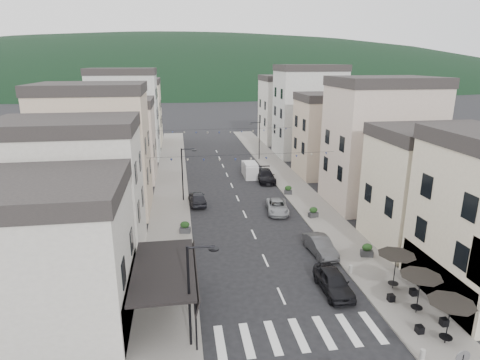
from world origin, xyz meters
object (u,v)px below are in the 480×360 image
object	(u,v)px
parked_car_c	(277,207)
parked_car_e	(197,198)
parked_car_b	(320,246)
pedestrian_a	(162,270)
pedestrian_b	(183,252)
parked_car_d	(266,176)
delivery_van	(250,169)
parked_car_a	(334,282)

from	to	relation	value
parked_car_c	parked_car_e	xyz separation A→B (m)	(-8.01, 3.66, 0.10)
parked_car_e	parked_car_b	bearing A→B (deg)	121.07
parked_car_c	pedestrian_a	xyz separation A→B (m)	(-11.25, -12.21, 0.42)
pedestrian_a	pedestrian_b	size ratio (longest dim) A/B	1.17
parked_car_d	pedestrian_a	size ratio (longest dim) A/B	2.77
delivery_van	pedestrian_a	bearing A→B (deg)	-112.12
parked_car_a	parked_car_d	distance (m)	26.16
parked_car_d	delivery_van	distance (m)	3.00
pedestrian_a	pedestrian_b	world-z (taller)	pedestrian_a
parked_car_b	pedestrian_a	distance (m)	12.73
parked_car_a	pedestrian_b	world-z (taller)	pedestrian_b
delivery_van	pedestrian_a	xyz separation A→B (m)	(-10.81, -25.82, 0.06)
delivery_van	pedestrian_b	bearing A→B (deg)	-111.35
parked_car_d	delivery_van	xyz separation A→B (m)	(-1.64, 2.50, 0.24)
pedestrian_a	parked_car_b	bearing A→B (deg)	-12.64
parked_car_b	pedestrian_b	xyz separation A→B (m)	(-10.94, 0.09, 0.22)
parked_car_b	parked_car_e	world-z (taller)	parked_car_e
parked_car_b	parked_car_c	distance (m)	9.63
parked_car_a	parked_car_b	distance (m)	5.56
pedestrian_b	delivery_van	bearing A→B (deg)	85.17
parked_car_a	parked_car_e	xyz separation A→B (m)	(-8.19, 18.68, -0.01)
parked_car_e	pedestrian_a	distance (m)	16.20
delivery_van	pedestrian_b	distance (m)	24.88
parked_car_b	pedestrian_b	distance (m)	10.94
delivery_van	parked_car_a	bearing A→B (deg)	-88.14
parked_car_a	delivery_van	world-z (taller)	delivery_van
parked_car_a	parked_car_d	size ratio (longest dim) A/B	0.84
parked_car_a	delivery_van	distance (m)	28.64
parked_car_e	delivery_van	size ratio (longest dim) A/B	1.00
parked_car_b	pedestrian_a	xyz separation A→B (m)	(-12.45, -2.65, 0.36)
parked_car_a	parked_car_b	xyz separation A→B (m)	(1.01, 5.46, -0.04)
parked_car_b	delivery_van	size ratio (longest dim) A/B	1.00
parked_car_b	pedestrian_a	size ratio (longest dim) A/B	2.27
parked_car_c	parked_car_e	bearing A→B (deg)	163.20
parked_car_b	delivery_van	xyz separation A→B (m)	(-1.64, 23.17, 0.30)
pedestrian_a	parked_car_e	bearing A→B (deg)	53.78
parked_car_d	delivery_van	size ratio (longest dim) A/B	1.22
parked_car_a	delivery_van	xyz separation A→B (m)	(-0.63, 28.64, 0.26)
parked_car_d	parked_car_e	bearing A→B (deg)	-137.83
parked_car_b	parked_car_d	distance (m)	20.67
parked_car_a	parked_car_c	size ratio (longest dim) A/B	0.96
parked_car_d	parked_car_e	xyz separation A→B (m)	(-9.20, -7.45, -0.03)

